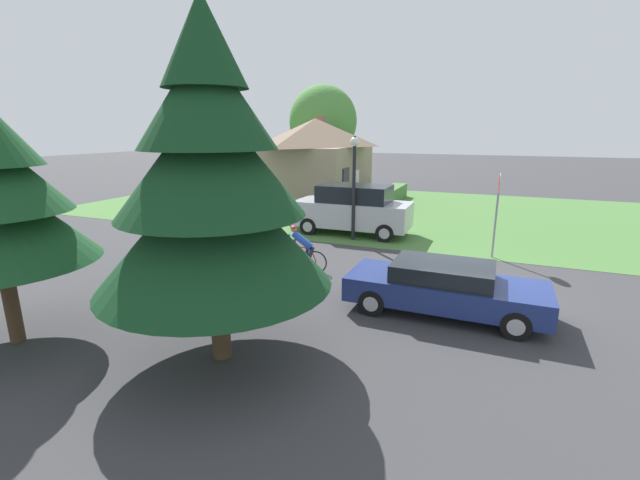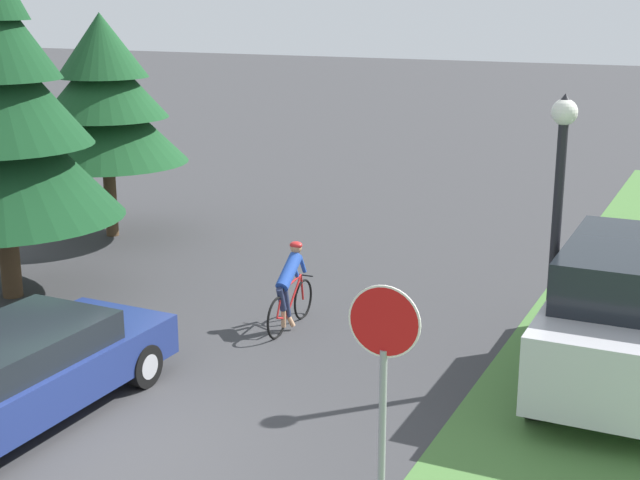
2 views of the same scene
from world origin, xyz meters
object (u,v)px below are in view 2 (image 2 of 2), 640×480
Objects in this scene: conifer_tall_far at (104,100)px; sedan_left_lane at (18,374)px; parked_suv_right at (629,313)px; street_lamp at (559,194)px; cyclist at (290,288)px; stop_sign at (383,379)px.

sedan_left_lane is at bearing -58.67° from conifer_tall_far.
street_lamp is (-1.02, -0.35, 1.67)m from parked_suv_right.
sedan_left_lane is at bearing 122.93° from parked_suv_right.
cyclist is at bearing -19.01° from sedan_left_lane.
conifer_tall_far is (-10.28, 9.00, 1.11)m from stop_sign.
sedan_left_lane is at bearing -144.27° from street_lamp.
stop_sign is 5.28m from street_lamp.
stop_sign is 0.71× the size of street_lamp.
conifer_tall_far is at bearing 31.81° from sedan_left_lane.
cyclist is (1.59, 4.50, 0.05)m from sedan_left_lane.
stop_sign is 13.71m from conifer_tall_far.
sedan_left_lane is 5.66m from stop_sign.
street_lamp is at bearing -95.83° from cyclist.
cyclist is 0.36× the size of parked_suv_right.
stop_sign is (3.81, -5.48, 1.33)m from cyclist.
street_lamp is (4.28, -0.27, 2.03)m from cyclist.
stop_sign is (-1.49, -5.56, 0.96)m from parked_suv_right.
conifer_tall_far is at bearing 160.57° from street_lamp.
cyclist is at bearing 90.20° from parked_suv_right.
conifer_tall_far is at bearing 59.28° from cyclist.
street_lamp is at bearing -19.43° from conifer_tall_far.
street_lamp reaches higher than stop_sign.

